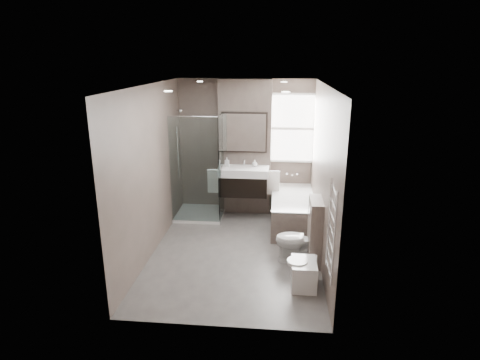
# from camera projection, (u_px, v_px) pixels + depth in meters

# --- Properties ---
(room) EXTENTS (2.70, 3.90, 2.70)m
(room) POSITION_uv_depth(u_px,v_px,m) (235.00, 173.00, 6.06)
(room) COLOR #585451
(room) RESTS_ON ground
(vanity_pier) EXTENTS (1.00, 0.25, 2.60)m
(vanity_pier) POSITION_uv_depth(u_px,v_px,m) (245.00, 148.00, 7.75)
(vanity_pier) COLOR #5E514A
(vanity_pier) RESTS_ON ground
(vanity) EXTENTS (0.95, 0.47, 0.66)m
(vanity) POSITION_uv_depth(u_px,v_px,m) (243.00, 181.00, 7.58)
(vanity) COLOR black
(vanity) RESTS_ON vanity_pier
(mirror_cabinet) EXTENTS (0.86, 0.08, 0.76)m
(mirror_cabinet) POSITION_uv_depth(u_px,v_px,m) (244.00, 132.00, 7.49)
(mirror_cabinet) COLOR black
(mirror_cabinet) RESTS_ON vanity_pier
(towel_left) EXTENTS (0.24, 0.06, 0.44)m
(towel_left) POSITION_uv_depth(u_px,v_px,m) (214.00, 181.00, 7.61)
(towel_left) COLOR silver
(towel_left) RESTS_ON vanity_pier
(towel_right) EXTENTS (0.24, 0.06, 0.44)m
(towel_right) POSITION_uv_depth(u_px,v_px,m) (273.00, 183.00, 7.51)
(towel_right) COLOR silver
(towel_right) RESTS_ON vanity_pier
(shower_enclosure) EXTENTS (0.90, 0.90, 2.00)m
(shower_enclosure) POSITION_uv_depth(u_px,v_px,m) (204.00, 193.00, 7.65)
(shower_enclosure) COLOR white
(shower_enclosure) RESTS_ON ground
(bathtub) EXTENTS (0.75, 1.60, 0.57)m
(bathtub) POSITION_uv_depth(u_px,v_px,m) (292.00, 210.00, 7.31)
(bathtub) COLOR #5E514A
(bathtub) RESTS_ON ground
(window) EXTENTS (0.98, 0.06, 1.33)m
(window) POSITION_uv_depth(u_px,v_px,m) (292.00, 128.00, 7.65)
(window) COLOR white
(window) RESTS_ON room
(toilet) EXTENTS (0.68, 0.40, 0.69)m
(toilet) POSITION_uv_depth(u_px,v_px,m) (298.00, 240.00, 6.02)
(toilet) COLOR white
(toilet) RESTS_ON ground
(cistern_box) EXTENTS (0.19, 0.55, 1.00)m
(cistern_box) POSITION_uv_depth(u_px,v_px,m) (315.00, 232.00, 5.94)
(cistern_box) COLOR #5E514A
(cistern_box) RESTS_ON ground
(bidet) EXTENTS (0.40, 0.46, 0.48)m
(bidet) POSITION_uv_depth(u_px,v_px,m) (303.00, 273.00, 5.39)
(bidet) COLOR white
(bidet) RESTS_ON ground
(towel_radiator) EXTENTS (0.03, 0.49, 1.10)m
(towel_radiator) POSITION_uv_depth(u_px,v_px,m) (332.00, 231.00, 4.47)
(towel_radiator) COLOR silver
(towel_radiator) RESTS_ON room
(soap_bottle_a) EXTENTS (0.08, 0.08, 0.18)m
(soap_bottle_a) POSITION_uv_depth(u_px,v_px,m) (227.00, 162.00, 7.55)
(soap_bottle_a) COLOR white
(soap_bottle_a) RESTS_ON vanity
(soap_bottle_b) EXTENTS (0.10, 0.10, 0.13)m
(soap_bottle_b) POSITION_uv_depth(u_px,v_px,m) (255.00, 163.00, 7.55)
(soap_bottle_b) COLOR white
(soap_bottle_b) RESTS_ON vanity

